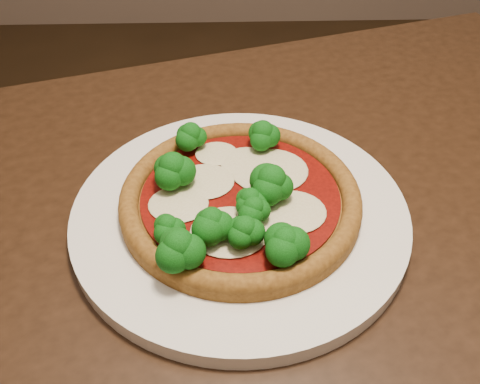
{
  "coord_description": "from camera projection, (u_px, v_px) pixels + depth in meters",
  "views": [
    {
      "loc": [
        -0.21,
        -0.55,
        1.16
      ],
      "look_at": [
        -0.2,
        -0.14,
        0.79
      ],
      "focal_mm": 40.0,
      "sensor_mm": 36.0,
      "label": 1
    }
  ],
  "objects": [
    {
      "name": "plate",
      "position": [
        240.0,
        214.0,
        0.57
      ],
      "size": [
        0.35,
        0.35,
        0.02
      ],
      "primitive_type": "cylinder",
      "color": "white",
      "rests_on": "dining_table"
    },
    {
      "name": "dining_table",
      "position": [
        298.0,
        314.0,
        0.61
      ],
      "size": [
        1.27,
        1.14,
        0.75
      ],
      "rotation": [
        0.0,
        0.0,
        0.29
      ],
      "color": "black",
      "rests_on": "floor"
    },
    {
      "name": "pizza",
      "position": [
        237.0,
        197.0,
        0.55
      ],
      "size": [
        0.25,
        0.25,
        0.06
      ],
      "rotation": [
        0.0,
        0.0,
        0.21
      ],
      "color": "brown",
      "rests_on": "plate"
    }
  ]
}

